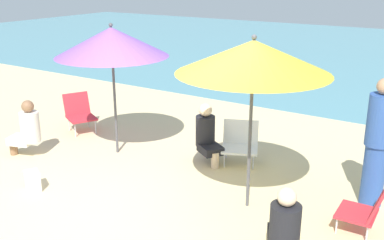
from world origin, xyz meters
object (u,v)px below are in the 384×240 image
beach_chair_b (240,141)px  beach_bag (32,181)px  umbrella_yellow (253,57)px  beach_chair_a (368,208)px  person_b (207,133)px  person_a (284,227)px  person_d (378,143)px  person_c (27,129)px  umbrella_purple (112,42)px  beach_chair_c (79,112)px

beach_chair_b → beach_bag: beach_chair_b is taller
umbrella_yellow → beach_bag: size_ratio=8.14×
beach_chair_a → beach_chair_b: beach_chair_a is taller
person_b → beach_bag: 2.55m
umbrella_yellow → person_a: umbrella_yellow is taller
umbrella_yellow → person_d: umbrella_yellow is taller
person_c → beach_bag: (1.00, -0.74, -0.33)m
umbrella_purple → person_d: (3.80, 0.43, -0.96)m
beach_chair_b → person_b: bearing=-81.3°
beach_chair_b → person_d: bearing=56.5°
umbrella_purple → person_b: size_ratio=2.27×
beach_chair_b → beach_bag: (-1.86, -2.36, -0.18)m
umbrella_yellow → umbrella_purple: (-2.53, 0.45, -0.09)m
beach_chair_c → person_b: bearing=28.2°
person_b → beach_bag: (-1.43, -2.09, -0.32)m
umbrella_yellow → beach_chair_b: 2.08m
beach_chair_a → person_a: bearing=60.9°
person_b → beach_chair_b: bearing=66.1°
beach_chair_b → person_b: person_b is taller
umbrella_yellow → beach_chair_b: size_ratio=2.96×
beach_chair_a → person_a: size_ratio=0.72×
umbrella_purple → beach_chair_a: (3.90, -0.29, -1.46)m
beach_chair_c → person_b: 2.66m
person_b → person_c: bearing=-117.8°
person_b → umbrella_purple: bearing=-127.6°
person_d → beach_bag: 4.41m
beach_chair_b → person_d: 2.08m
beach_chair_c → umbrella_yellow: bearing=14.1°
umbrella_purple → person_d: size_ratio=1.27×
beach_bag → person_a: bearing=4.4°
beach_chair_a → beach_bag: (-3.95, -1.31, -0.18)m
beach_chair_b → umbrella_purple: bearing=-91.4°
person_c → beach_chair_b: bearing=-169.1°
person_d → person_c: bearing=-63.3°
umbrella_yellow → person_d: size_ratio=1.31×
person_a → person_b: person_b is taller
umbrella_yellow → person_b: umbrella_yellow is taller
beach_bag → beach_chair_c: bearing=120.9°
umbrella_purple → person_d: 3.94m
beach_chair_a → beach_chair_b: (-2.09, 1.05, 0.00)m
person_a → beach_chair_c: bearing=44.1°
umbrella_yellow → person_c: size_ratio=2.31×
beach_chair_b → beach_chair_c: bearing=-108.2°
beach_bag → person_b: bearing=55.5°
beach_chair_b → person_d: size_ratio=0.44×
beach_chair_c → person_d: person_d is taller
beach_chair_a → person_d: size_ratio=0.39×
umbrella_yellow → person_b: bearing=141.0°
umbrella_purple → beach_chair_b: (1.81, 0.75, -1.45)m
person_d → beach_bag: (-3.85, -2.03, -0.68)m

